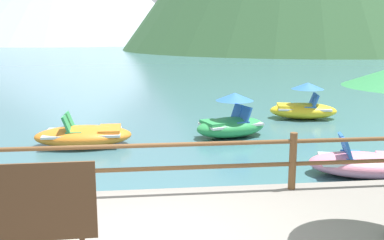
{
  "coord_description": "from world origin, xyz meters",
  "views": [
    {
      "loc": [
        -0.05,
        -5.17,
        2.95
      ],
      "look_at": [
        1.12,
        5.0,
        0.9
      ],
      "focal_mm": 41.51,
      "sensor_mm": 36.0,
      "label": 1
    }
  ],
  "objects_px": {
    "pedal_boat_0": "(304,107)",
    "pedal_boat_4": "(231,122)",
    "pedal_boat_2": "(362,164)",
    "sign_board": "(41,204)",
    "pedal_boat_3": "(84,135)"
  },
  "relations": [
    {
      "from": "pedal_boat_0",
      "to": "pedal_boat_4",
      "type": "bearing_deg",
      "value": -141.94
    },
    {
      "from": "pedal_boat_2",
      "to": "sign_board",
      "type": "bearing_deg",
      "value": -146.54
    },
    {
      "from": "pedal_boat_0",
      "to": "pedal_boat_4",
      "type": "distance_m",
      "value": 3.82
    },
    {
      "from": "pedal_boat_0",
      "to": "pedal_boat_2",
      "type": "distance_m",
      "value": 6.17
    },
    {
      "from": "pedal_boat_0",
      "to": "pedal_boat_2",
      "type": "bearing_deg",
      "value": -99.39
    },
    {
      "from": "pedal_boat_3",
      "to": "pedal_boat_4",
      "type": "bearing_deg",
      "value": 7.5
    },
    {
      "from": "sign_board",
      "to": "pedal_boat_2",
      "type": "height_order",
      "value": "sign_board"
    },
    {
      "from": "pedal_boat_0",
      "to": "pedal_boat_3",
      "type": "distance_m",
      "value": 7.61
    },
    {
      "from": "sign_board",
      "to": "pedal_boat_0",
      "type": "height_order",
      "value": "sign_board"
    },
    {
      "from": "sign_board",
      "to": "pedal_boat_0",
      "type": "relative_size",
      "value": 0.49
    },
    {
      "from": "pedal_boat_0",
      "to": "pedal_boat_4",
      "type": "xyz_separation_m",
      "value": [
        -3.01,
        -2.35,
        0.01
      ]
    },
    {
      "from": "sign_board",
      "to": "pedal_boat_4",
      "type": "relative_size",
      "value": 0.51
    },
    {
      "from": "pedal_boat_0",
      "to": "pedal_boat_3",
      "type": "bearing_deg",
      "value": -157.73
    },
    {
      "from": "sign_board",
      "to": "pedal_boat_3",
      "type": "bearing_deg",
      "value": 93.48
    },
    {
      "from": "sign_board",
      "to": "pedal_boat_2",
      "type": "relative_size",
      "value": 0.5
    }
  ]
}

